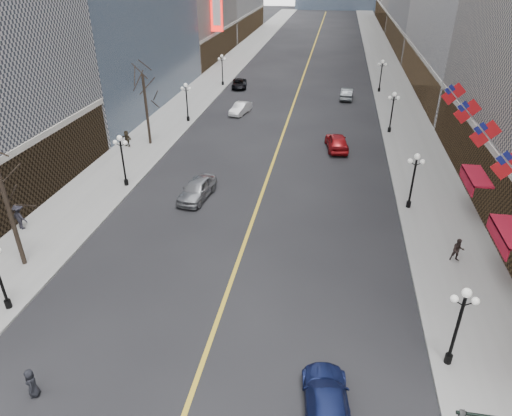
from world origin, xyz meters
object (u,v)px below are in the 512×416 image
at_px(streetlamp_east_3, 381,72).
at_px(car_nb_far, 239,84).
at_px(streetlamp_east_0, 459,319).
at_px(streetlamp_west_3, 222,67).
at_px(car_sb_mid, 337,142).
at_px(car_sb_near, 327,403).
at_px(streetlamp_east_1, 414,175).
at_px(car_nb_near, 197,189).
at_px(streetlamp_east_2, 393,108).
at_px(car_nb_mid, 240,108).
at_px(streetlamp_west_1, 122,155).
at_px(streetlamp_west_2, 187,98).
at_px(car_sb_far, 347,94).

bearing_deg(streetlamp_east_3, car_nb_far, -177.45).
distance_m(streetlamp_east_0, streetlamp_east_3, 52.00).
height_order(streetlamp_west_3, car_sb_mid, streetlamp_west_3).
xyz_separation_m(streetlamp_east_3, car_sb_near, (-5.72, -55.77, -2.19)).
xyz_separation_m(streetlamp_east_1, car_nb_near, (-16.93, -1.05, -2.07)).
height_order(streetlamp_east_2, car_nb_mid, streetlamp_east_2).
xyz_separation_m(streetlamp_west_1, streetlamp_west_3, (0.00, 36.00, 0.00)).
distance_m(streetlamp_east_3, car_nb_near, 40.79).
xyz_separation_m(streetlamp_west_1, car_sb_mid, (17.79, 11.91, -2.05)).
bearing_deg(streetlamp_west_2, streetlamp_east_0, -55.23).
xyz_separation_m(streetlamp_east_2, car_nb_mid, (-18.02, 4.29, -2.20)).
bearing_deg(streetlamp_east_2, car_sb_far, 109.19).
relative_size(streetlamp_west_1, streetlamp_west_3, 1.00).
height_order(streetlamp_east_3, streetlamp_west_3, same).
xyz_separation_m(streetlamp_east_0, car_nb_far, (-20.80, 51.07, -2.25)).
distance_m(streetlamp_west_2, car_sb_far, 23.35).
bearing_deg(car_nb_far, car_sb_mid, -66.71).
height_order(streetlamp_east_3, car_sb_far, streetlamp_east_3).
relative_size(streetlamp_east_2, car_sb_near, 0.93).
xyz_separation_m(streetlamp_west_3, car_nb_near, (6.67, -37.05, -2.07)).
distance_m(streetlamp_west_1, streetlamp_west_3, 36.00).
relative_size(car_nb_near, car_sb_mid, 0.98).
height_order(streetlamp_east_3, car_nb_mid, streetlamp_east_3).
xyz_separation_m(car_sb_mid, car_sb_far, (1.08, 19.67, -0.09)).
height_order(car_sb_mid, car_sb_far, car_sb_mid).
bearing_deg(streetlamp_east_0, streetlamp_east_1, 90.00).
xyz_separation_m(streetlamp_east_0, streetlamp_west_3, (-23.60, 52.00, 0.00)).
relative_size(streetlamp_west_3, car_nb_mid, 1.06).
xyz_separation_m(streetlamp_west_2, car_nb_mid, (5.58, 4.29, -2.20)).
height_order(streetlamp_west_2, car_sb_far, streetlamp_west_2).
height_order(streetlamp_east_0, streetlamp_west_1, same).
bearing_deg(streetlamp_west_3, car_sb_mid, -53.55).
relative_size(car_nb_mid, car_sb_near, 0.87).
xyz_separation_m(streetlamp_east_1, car_nb_far, (-20.80, 35.07, -2.25)).
xyz_separation_m(streetlamp_west_2, car_nb_far, (2.80, 17.07, -2.25)).
relative_size(streetlamp_east_0, streetlamp_west_2, 1.00).
xyz_separation_m(streetlamp_east_1, car_sb_far, (-4.73, 31.58, -2.14)).
bearing_deg(streetlamp_east_0, streetlamp_west_1, 145.86).
bearing_deg(car_nb_mid, streetlamp_east_1, -38.81).
height_order(car_nb_near, car_sb_near, car_nb_near).
bearing_deg(car_sb_near, car_nb_far, -82.14).
xyz_separation_m(streetlamp_east_0, streetlamp_east_1, (0.00, 16.00, 0.00)).
relative_size(streetlamp_east_3, car_nb_mid, 1.06).
bearing_deg(car_nb_far, car_sb_far, -21.87).
relative_size(streetlamp_east_3, car_sb_near, 0.93).
xyz_separation_m(streetlamp_east_0, streetlamp_east_3, (0.00, 52.00, 0.00)).
height_order(streetlamp_west_3, car_sb_near, streetlamp_west_3).
distance_m(streetlamp_west_3, car_sb_near, 58.60).
height_order(streetlamp_west_1, car_nb_far, streetlamp_west_1).
xyz_separation_m(streetlamp_west_1, car_nb_far, (2.80, 35.07, -2.25)).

